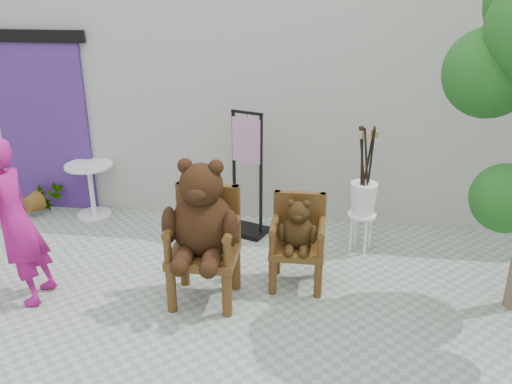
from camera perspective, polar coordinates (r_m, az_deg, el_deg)
ground_plane at (r=4.84m, az=-1.47°, el=-15.53°), size 60.00×60.00×0.00m
back_wall at (r=7.06m, az=2.53°, el=10.15°), size 9.00×1.00×3.00m
doorway at (r=7.54m, az=-21.43°, el=6.81°), size 1.40×0.11×2.33m
chair_big at (r=5.02m, az=-5.63°, el=-3.40°), size 0.71×0.75×1.43m
chair_small at (r=5.38m, az=4.43°, el=-4.37°), size 0.53×0.50×0.93m
person at (r=5.50m, az=-24.02°, el=-3.01°), size 0.40×0.59×1.60m
cafe_table at (r=7.27m, az=-17.00°, el=0.83°), size 0.60×0.60×0.70m
display_stand at (r=6.41m, az=-0.92°, el=0.37°), size 0.54×0.48×1.51m
stool_bucket at (r=6.10m, az=11.22°, el=-0.62°), size 0.32×0.32×1.45m
potted_plant at (r=7.63m, az=-21.65°, el=-0.49°), size 0.51×0.48×0.46m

